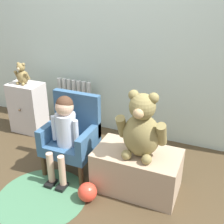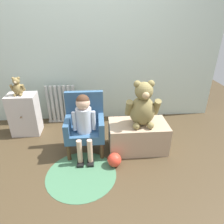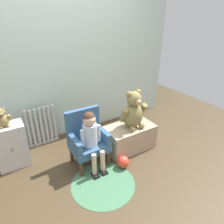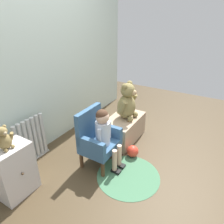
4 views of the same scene
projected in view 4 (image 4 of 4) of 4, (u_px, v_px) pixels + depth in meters
name	position (u px, v px, depth m)	size (l,w,h in m)	color
ground_plane	(131.00, 173.00, 2.33)	(6.00, 6.00, 0.00)	#453723
back_wall	(38.00, 57.00, 2.39)	(3.80, 0.05, 2.40)	silver
radiator	(31.00, 140.00, 2.43)	(0.43, 0.05, 0.57)	#AEB1B0
small_dresser	(14.00, 171.00, 1.96)	(0.36, 0.27, 0.56)	beige
child_armchair	(97.00, 138.00, 2.37)	(0.43, 0.37, 0.70)	#355A7F
child_figure	(105.00, 131.00, 2.26)	(0.25, 0.35, 0.74)	silver
low_bench	(124.00, 128.00, 2.90)	(0.68, 0.39, 0.34)	tan
large_teddy_bear	(127.00, 103.00, 2.73)	(0.38, 0.27, 0.52)	olive
small_teddy_bear	(4.00, 139.00, 1.78)	(0.17, 0.12, 0.23)	olive
floor_rug	(128.00, 176.00, 2.28)	(0.72, 0.72, 0.01)	#427451
toy_ball	(133.00, 151.00, 2.57)	(0.15, 0.15, 0.15)	red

